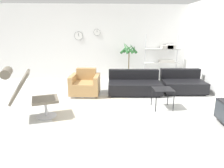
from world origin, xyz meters
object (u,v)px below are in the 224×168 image
at_px(shelf_unit, 165,53).
at_px(armchair_red, 85,85).
at_px(side_table, 163,91).
at_px(potted_plant, 129,64).
at_px(couch_low, 134,85).
at_px(couch_second, 182,84).
at_px(lounge_chair, 27,90).

bearing_deg(shelf_unit, armchair_red, -147.49).
xyz_separation_m(side_table, potted_plant, (-0.46, 2.79, 0.20)).
height_order(couch_low, potted_plant, potted_plant).
relative_size(couch_second, shelf_unit, 0.76).
relative_size(lounge_chair, side_table, 2.28).
xyz_separation_m(lounge_chair, couch_low, (2.55, 1.73, -0.42)).
bearing_deg(lounge_chair, couch_low, 107.03).
relative_size(armchair_red, potted_plant, 0.61).
bearing_deg(armchair_red, potted_plant, -128.06).
distance_m(lounge_chair, armchair_red, 2.00).
xyz_separation_m(armchair_red, shelf_unit, (2.94, 1.88, 0.73)).
relative_size(armchair_red, couch_second, 0.69).
xyz_separation_m(lounge_chair, potted_plant, (2.57, 3.24, -0.01)).
bearing_deg(couch_second, armchair_red, 5.85).
distance_m(couch_low, side_table, 1.39).
bearing_deg(side_table, armchair_red, 148.65).
xyz_separation_m(lounge_chair, armchair_red, (1.08, 1.65, -0.37)).
xyz_separation_m(couch_second, potted_plant, (-1.49, 1.45, 0.41)).
distance_m(lounge_chair, shelf_unit, 5.36).
relative_size(potted_plant, shelf_unit, 0.86).
relative_size(side_table, potted_plant, 0.34).
xyz_separation_m(lounge_chair, side_table, (3.04, 0.45, -0.21)).
xyz_separation_m(lounge_chair, shelf_unit, (4.02, 3.52, 0.36)).
relative_size(armchair_red, shelf_unit, 0.52).
relative_size(lounge_chair, potted_plant, 0.78).
height_order(couch_low, couch_second, same).
height_order(lounge_chair, couch_second, lounge_chair).
distance_m(couch_second, potted_plant, 2.12).
bearing_deg(couch_second, side_table, 55.55).
relative_size(lounge_chair, couch_second, 0.88).
height_order(armchair_red, couch_second, armchair_red).
bearing_deg(couch_second, potted_plant, -41.04).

